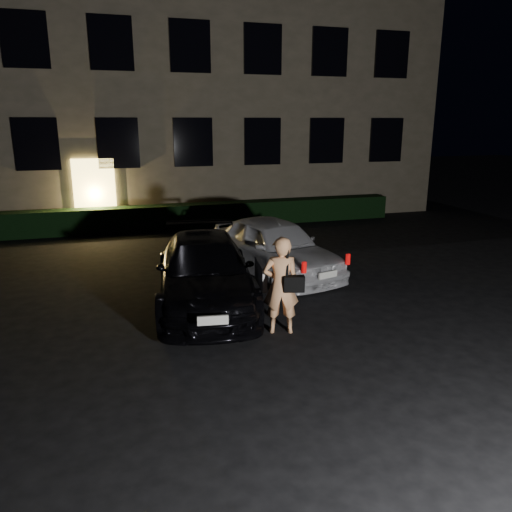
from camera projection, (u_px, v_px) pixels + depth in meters
name	position (u px, v px, depth m)	size (l,w,h in m)	color
ground	(307.00, 348.00, 8.51)	(80.00, 80.00, 0.00)	black
building	(174.00, 65.00, 20.80)	(20.00, 8.11, 12.00)	brown
hedge	(198.00, 215.00, 18.11)	(15.00, 0.70, 0.85)	black
sedan	(205.00, 271.00, 10.46)	(2.59, 5.03, 1.39)	black
hatch	(274.00, 247.00, 12.39)	(2.75, 4.55, 1.45)	silver
man	(281.00, 285.00, 8.93)	(0.75, 0.58, 1.79)	#FFB174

